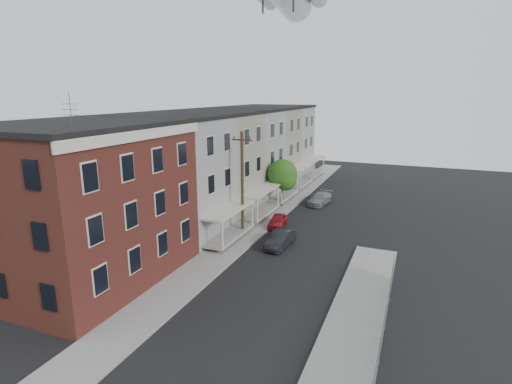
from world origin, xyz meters
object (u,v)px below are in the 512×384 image
at_px(car_far, 320,199).
at_px(utility_pole, 242,183).
at_px(car_mid, 280,239).
at_px(car_near, 277,221).
at_px(street_tree, 283,176).

bearing_deg(car_far, utility_pole, -99.90).
height_order(car_mid, car_far, car_mid).
distance_m(utility_pole, car_near, 5.67).
distance_m(street_tree, car_near, 7.34).
xyz_separation_m(utility_pole, car_mid, (3.80, -1.12, -4.03)).
relative_size(utility_pole, car_near, 2.62).
xyz_separation_m(car_mid, car_far, (0.00, 13.61, -0.01)).
distance_m(car_mid, car_far, 13.61).
bearing_deg(car_mid, car_near, 115.60).
distance_m(utility_pole, car_mid, 5.65).
distance_m(utility_pole, car_far, 13.67).
distance_m(utility_pole, street_tree, 10.00).
bearing_deg(car_near, street_tree, 96.57).
xyz_separation_m(utility_pole, car_near, (2.00, 3.38, -4.09)).
bearing_deg(car_mid, utility_pole, 167.32).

